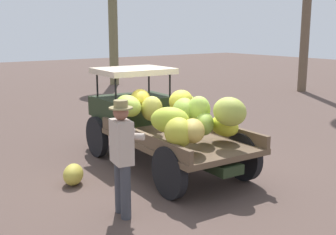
# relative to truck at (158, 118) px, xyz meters

# --- Properties ---
(ground_plane) EXTENTS (60.00, 60.00, 0.00)m
(ground_plane) POSITION_rel_truck_xyz_m (-0.41, 0.00, -0.96)
(ground_plane) COLOR brown
(truck) EXTENTS (4.53, 1.98, 1.87)m
(truck) POSITION_rel_truck_xyz_m (0.00, 0.00, 0.00)
(truck) COLOR black
(truck) RESTS_ON ground
(farmer) EXTENTS (0.52, 0.49, 1.72)m
(farmer) POSITION_rel_truck_xyz_m (-1.66, 1.76, 0.01)
(farmer) COLOR #3B3C44
(farmer) RESTS_ON ground
(loose_banana_bunch) EXTENTS (0.63, 0.59, 0.37)m
(loose_banana_bunch) POSITION_rel_truck_xyz_m (-0.05, 1.84, -0.78)
(loose_banana_bunch) COLOR gold
(loose_banana_bunch) RESTS_ON ground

